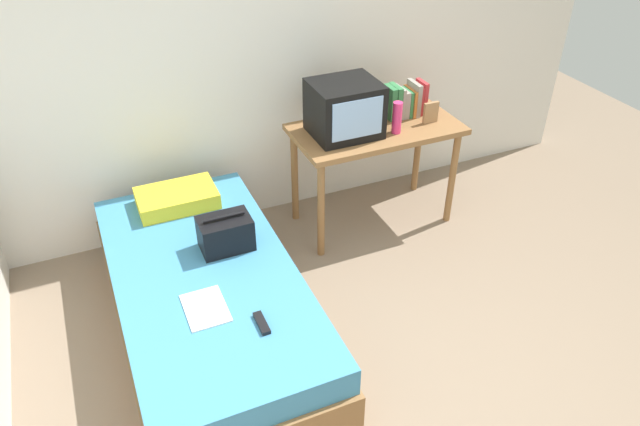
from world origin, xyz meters
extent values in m
plane|color=#84705B|center=(0.00, 0.00, 0.00)|extent=(8.00, 8.00, 0.00)
cube|color=silver|center=(0.00, 2.00, 1.30)|extent=(5.20, 0.10, 2.60)
cube|color=olive|center=(-0.83, 0.82, 0.15)|extent=(1.00, 2.00, 0.31)
cube|color=teal|center=(-0.83, 0.82, 0.39)|extent=(0.97, 1.94, 0.17)
cube|color=olive|center=(0.58, 1.50, 0.76)|extent=(1.16, 0.60, 0.04)
cylinder|color=olive|center=(0.06, 1.26, 0.37)|extent=(0.05, 0.05, 0.74)
cylinder|color=olive|center=(1.10, 1.26, 0.37)|extent=(0.05, 0.05, 0.74)
cylinder|color=olive|center=(0.06, 1.74, 0.37)|extent=(0.05, 0.05, 0.74)
cylinder|color=olive|center=(1.10, 1.74, 0.37)|extent=(0.05, 0.05, 0.74)
cube|color=black|center=(0.34, 1.50, 0.96)|extent=(0.44, 0.38, 0.36)
cube|color=#8CB2E0|center=(0.34, 1.30, 0.97)|extent=(0.35, 0.01, 0.26)
cylinder|color=#E53372|center=(0.66, 1.37, 0.89)|extent=(0.07, 0.07, 0.22)
cube|color=#337F47|center=(0.73, 1.58, 0.89)|extent=(0.04, 0.13, 0.24)
cube|color=#337F47|center=(0.77, 1.58, 0.89)|extent=(0.04, 0.15, 0.24)
cube|color=gray|center=(0.80, 1.58, 0.89)|extent=(0.02, 0.15, 0.22)
cube|color=gray|center=(0.84, 1.58, 0.87)|extent=(0.04, 0.15, 0.19)
cube|color=#337F47|center=(0.87, 1.58, 0.87)|extent=(0.02, 0.15, 0.19)
cube|color=#CC7233|center=(0.89, 1.58, 0.87)|extent=(0.02, 0.17, 0.19)
cube|color=gray|center=(0.92, 1.58, 0.89)|extent=(0.03, 0.17, 0.24)
cube|color=#B72D33|center=(0.95, 1.58, 0.88)|extent=(0.03, 0.13, 0.21)
cube|color=#B72D33|center=(0.98, 1.58, 0.89)|extent=(0.03, 0.14, 0.23)
cube|color=#9E754C|center=(0.96, 1.41, 0.85)|extent=(0.11, 0.02, 0.15)
cube|color=yellow|center=(-0.82, 1.54, 0.53)|extent=(0.50, 0.32, 0.11)
cube|color=black|center=(-0.65, 0.99, 0.57)|extent=(0.30, 0.20, 0.20)
cylinder|color=black|center=(-0.65, 0.99, 0.69)|extent=(0.24, 0.02, 0.02)
cube|color=white|center=(-0.90, 0.53, 0.48)|extent=(0.21, 0.29, 0.01)
cube|color=black|center=(-0.67, 0.31, 0.48)|extent=(0.04, 0.16, 0.02)
camera|label=1|loc=(-1.27, -1.78, 2.64)|focal=33.78mm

